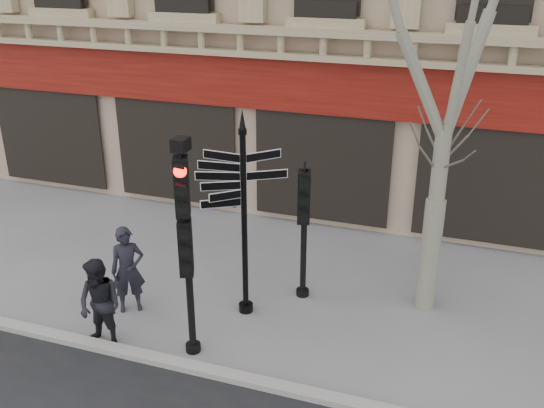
{
  "coord_description": "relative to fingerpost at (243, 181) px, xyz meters",
  "views": [
    {
      "loc": [
        3.39,
        -8.85,
        6.65
      ],
      "look_at": [
        0.17,
        0.6,
        2.37
      ],
      "focal_mm": 40.0,
      "sensor_mm": 36.0,
      "label": 1
    }
  ],
  "objects": [
    {
      "name": "ground",
      "position": [
        0.38,
        -0.6,
        -2.74
      ],
      "size": [
        80.0,
        80.0,
        0.0
      ],
      "primitive_type": "plane",
      "color": "slate",
      "rests_on": "ground"
    },
    {
      "name": "traffic_signal_main",
      "position": [
        -0.42,
        -1.5,
        -0.25
      ],
      "size": [
        0.52,
        0.46,
        3.94
      ],
      "rotation": [
        0.0,
        0.0,
        0.41
      ],
      "color": "black",
      "rests_on": "ground"
    },
    {
      "name": "kerb",
      "position": [
        0.38,
        -2.0,
        -2.68
      ],
      "size": [
        80.0,
        0.25,
        0.12
      ],
      "primitive_type": "cube",
      "color": "gray",
      "rests_on": "ground"
    },
    {
      "name": "fingerpost",
      "position": [
        0.0,
        0.0,
        0.0
      ],
      "size": [
        2.2,
        2.2,
        4.07
      ],
      "rotation": [
        0.0,
        0.0,
        0.36
      ],
      "color": "black",
      "rests_on": "ground"
    },
    {
      "name": "pedestrian_a",
      "position": [
        -2.17,
        -0.67,
        -1.85
      ],
      "size": [
        0.77,
        0.71,
        1.77
      ],
      "primitive_type": "imported",
      "rotation": [
        0.0,
        0.0,
        0.6
      ],
      "color": "black",
      "rests_on": "ground"
    },
    {
      "name": "pedestrian_b",
      "position": [
        -1.99,
        -1.88,
        -1.88
      ],
      "size": [
        0.9,
        0.74,
        1.72
      ],
      "primitive_type": "imported",
      "rotation": [
        0.0,
        0.0,
        -0.11
      ],
      "color": "black",
      "rests_on": "ground"
    },
    {
      "name": "traffic_signal_secondary",
      "position": [
        0.89,
        0.92,
        -0.83
      ],
      "size": [
        0.53,
        0.43,
        2.73
      ],
      "rotation": [
        0.0,
        0.0,
        0.25
      ],
      "color": "black",
      "rests_on": "ground"
    }
  ]
}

